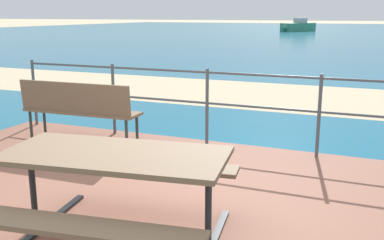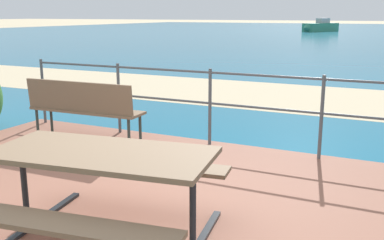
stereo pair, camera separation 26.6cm
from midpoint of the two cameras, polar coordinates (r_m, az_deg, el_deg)
The scene contains 8 objects.
ground_plane at distance 4.22m, azimuth -12.09°, elevation -12.40°, with size 240.00×240.00×0.00m, color beige.
patio_paving at distance 4.21m, azimuth -12.11°, elevation -12.03°, with size 6.40×5.20×0.06m, color #935B47.
sea_water at distance 43.20m, azimuth 19.86°, elevation 10.15°, with size 90.00×90.00×0.01m, color #196B8E.
beach_strip at distance 10.33m, azimuth 9.76°, elevation 3.06°, with size 54.00×3.54×0.01m, color beige.
picnic_table at distance 3.47m, azimuth -11.87°, elevation -6.73°, with size 1.87×1.73×0.75m.
park_bench at distance 6.37m, azimuth -15.35°, elevation 1.69°, with size 1.71×0.48×0.86m.
railing_fence at distance 6.07m, azimuth 0.67°, elevation 2.98°, with size 5.94×0.04×1.04m.
boat_mid at distance 48.86m, azimuth 13.07°, elevation 11.44°, with size 3.14×4.76×1.35m.
Camera 1 is at (2.10, -3.16, 1.81)m, focal length 42.18 mm.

